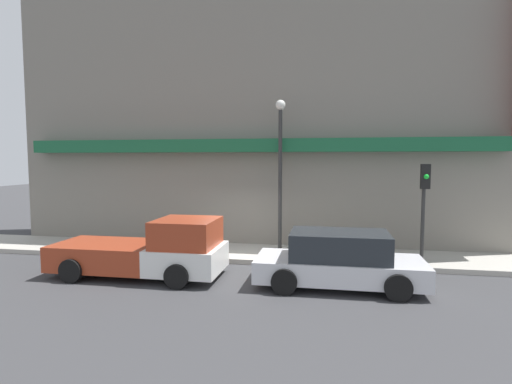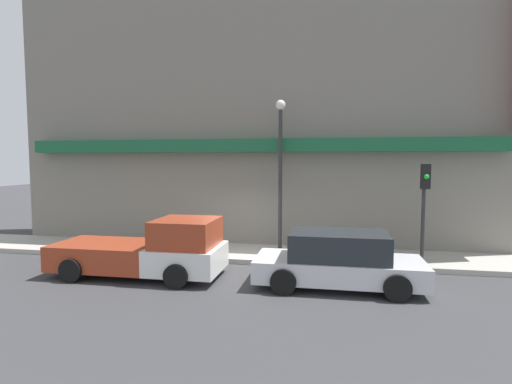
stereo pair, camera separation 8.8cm
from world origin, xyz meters
name	(u,v)px [view 1 (the left image)]	position (x,y,z in m)	size (l,w,h in m)	color
ground_plane	(237,264)	(0.00, 0.00, 0.00)	(80.00, 80.00, 0.00)	#38383A
sidewalk	(244,253)	(0.00, 1.27, 0.09)	(36.00, 2.55, 0.17)	#ADA89E
building	(258,110)	(0.01, 4.03, 5.62)	(19.80, 3.80, 11.26)	gray
pickup_truck	(150,251)	(-2.26, -1.79, 0.77)	(5.14, 2.17, 1.77)	white
parked_car	(339,260)	(3.32, -1.79, 0.74)	(4.58, 2.08, 1.53)	silver
fire_hydrant	(325,248)	(2.92, 0.59, 0.53)	(0.16, 0.16, 0.74)	yellow
street_lamp	(280,157)	(1.27, 1.63, 3.61)	(0.36, 0.36, 5.49)	#2D2D2D
traffic_light	(424,194)	(6.06, 0.74, 2.40)	(0.28, 0.42, 3.21)	#2D2D2D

